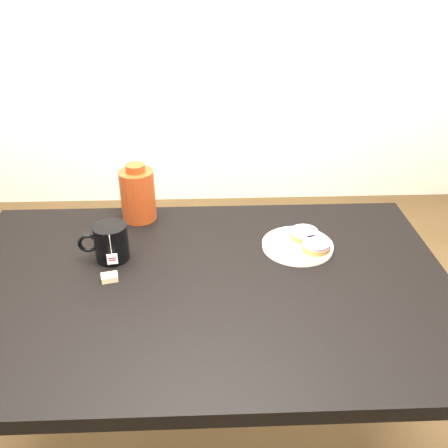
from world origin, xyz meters
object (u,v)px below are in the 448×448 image
at_px(table, 202,305).
at_px(bagel_front, 316,246).
at_px(mug, 110,242).
at_px(bagel_package, 138,194).
at_px(teabag_pouch, 110,277).
at_px(plate, 298,245).
at_px(bagel_back, 304,234).

xyz_separation_m(table, bagel_front, (0.35, 0.13, 0.11)).
relative_size(mug, bagel_package, 0.78).
relative_size(bagel_front, bagel_package, 0.62).
bearing_deg(teabag_pouch, bagel_front, 10.80).
height_order(plate, bagel_package, bagel_package).
bearing_deg(bagel_back, teabag_pouch, -162.24).
height_order(bagel_back, bagel_package, bagel_package).
bearing_deg(mug, table, -34.61).
bearing_deg(bagel_front, teabag_pouch, -169.20).
bearing_deg(bagel_back, mug, -172.82).
bearing_deg(bagel_front, plate, 145.16).
height_order(mug, bagel_package, bagel_package).
xyz_separation_m(plate, mug, (-0.56, -0.04, 0.05)).
relative_size(plate, bagel_back, 1.96).
bearing_deg(mug, plate, -5.14).
bearing_deg(teabag_pouch, table, -3.61).
xyz_separation_m(teabag_pouch, bagel_package, (0.05, 0.36, 0.08)).
bearing_deg(teabag_pouch, plate, 15.13).
height_order(plate, mug, mug).
bearing_deg(bagel_package, plate, -22.29).
distance_m(bagel_back, mug, 0.59).
distance_m(table, mug, 0.33).
bearing_deg(table, bagel_front, 20.76).
relative_size(bagel_front, mug, 0.80).
xyz_separation_m(bagel_back, mug, (-0.59, -0.07, 0.03)).
bearing_deg(mug, bagel_package, 68.24).
bearing_deg(teabag_pouch, bagel_package, 82.69).
relative_size(table, plate, 6.42).
bearing_deg(plate, mug, -176.12).
relative_size(plate, bagel_front, 1.78).
relative_size(bagel_back, mug, 0.73).
distance_m(plate, bagel_back, 0.05).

